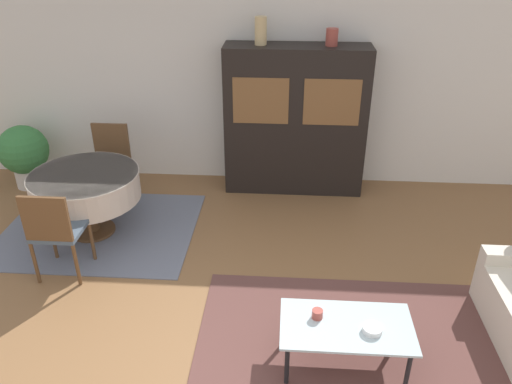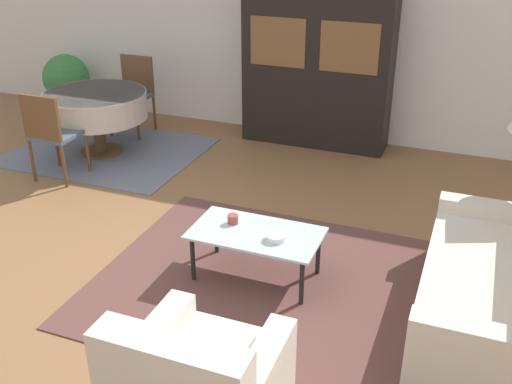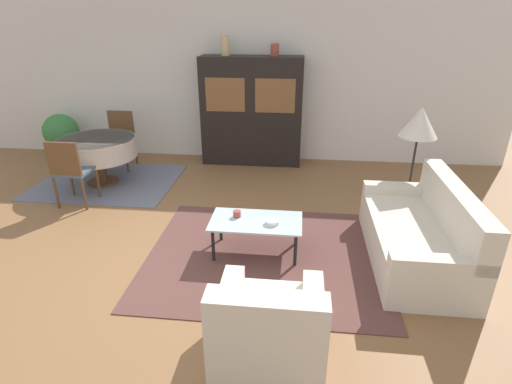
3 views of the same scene
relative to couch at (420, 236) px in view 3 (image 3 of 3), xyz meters
The scene contains 17 objects.
ground_plane 2.76m from the couch, behind, with size 14.00×14.00×0.00m, color brown.
wall_back 4.36m from the couch, 129.99° to the left, with size 10.00×0.06×2.70m.
area_rug 1.68m from the couch, behind, with size 2.60×2.22×0.01m.
dining_rug 4.70m from the couch, 158.03° to the left, with size 2.14×1.71×0.01m.
couch is the anchor object (origin of this frame).
armchair 2.18m from the couch, 133.41° to the right, with size 0.81×0.84×0.84m.
coffee_table 1.76m from the couch, behind, with size 1.00×0.55×0.40m.
display_cabinet 3.72m from the couch, 126.22° to the left, with size 1.73×0.47×1.84m.
dining_table 4.73m from the couch, 158.94° to the left, with size 1.16×1.16×0.72m.
dining_chair_near 4.50m from the couch, 168.47° to the left, with size 0.44×0.44×0.94m.
dining_chair_far 5.07m from the couch, 150.49° to the left, with size 0.44×0.44×0.94m.
floor_lamp 1.47m from the couch, 83.23° to the left, with size 0.46×0.46×1.44m.
cup 1.99m from the couch, behind, with size 0.08×0.08×0.07m.
bowl 1.59m from the couch, behind, with size 0.15×0.15×0.05m.
vase_tall 4.28m from the couch, 131.29° to the left, with size 0.14×0.14×0.31m.
vase_short 3.82m from the couch, 121.12° to the left, with size 0.14×0.14×0.19m.
potted_plant 6.28m from the couch, 153.91° to the left, with size 0.63×0.63×0.83m.
Camera 3 is at (1.38, -3.48, 2.47)m, focal length 28.00 mm.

